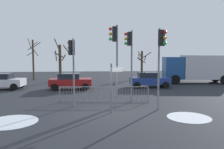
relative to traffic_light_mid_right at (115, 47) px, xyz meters
The scene contains 16 objects.
ground_plane 3.85m from the traffic_light_mid_right, 117.81° to the right, with size 60.00×60.00×0.00m, color #26282D.
traffic_light_mid_right is the anchor object (origin of this frame).
traffic_light_rear_right 1.56m from the traffic_light_mid_right, 44.97° to the left, with size 0.57×0.35×4.78m.
traffic_light_mid_left 2.78m from the traffic_light_mid_right, 25.99° to the right, with size 0.43×0.51×4.69m.
traffic_light_rear_left 2.68m from the traffic_light_mid_right, behind, with size 0.46×0.47×4.17m.
direction_sign_post 2.61m from the traffic_light_mid_right, 100.95° to the right, with size 0.74×0.34×2.72m.
pedestrian_guard_railing 3.39m from the traffic_light_mid_right, 115.70° to the left, with size 5.99×0.66×1.07m.
car_white_far 12.69m from the traffic_light_mid_right, 140.73° to the left, with size 3.91×2.15×1.47m.
car_blue_trailing 9.30m from the traffic_light_mid_right, 61.70° to the left, with size 3.89×2.10×1.47m.
car_red_near 8.55m from the traffic_light_mid_right, 114.53° to the left, with size 3.80×1.93×1.47m.
delivery_truck 14.85m from the traffic_light_mid_right, 45.79° to the left, with size 7.27×3.40×3.10m.
bare_tree_left 17.14m from the traffic_light_mid_right, 71.69° to the left, with size 2.02×2.04×3.63m.
bare_tree_centre 18.17m from the traffic_light_mid_right, 118.60° to the left, with size 1.70×1.54×5.20m.
bare_tree_right 14.28m from the traffic_light_mid_right, 110.57° to the left, with size 1.78×1.82×5.02m.
snow_patch_kerb 5.81m from the traffic_light_mid_right, 39.38° to the right, with size 2.21×2.21×0.01m, color white.
snow_patch_island 7.02m from the traffic_light_mid_right, 151.94° to the right, with size 2.54×2.54×0.01m, color silver.
Camera 1 is at (-0.89, -12.81, 3.24)m, focal length 36.86 mm.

